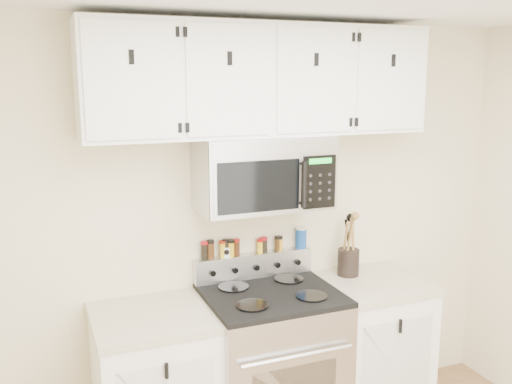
# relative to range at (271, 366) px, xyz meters

# --- Properties ---
(back_wall) EXTENTS (3.50, 0.01, 2.50)m
(back_wall) POSITION_rel_range_xyz_m (0.00, 0.32, 0.76)
(back_wall) COLOR beige
(back_wall) RESTS_ON floor
(range) EXTENTS (0.76, 0.65, 1.10)m
(range) POSITION_rel_range_xyz_m (0.00, 0.00, 0.00)
(range) COLOR #B7B7BA
(range) RESTS_ON floor
(base_cabinet_right) EXTENTS (0.64, 0.62, 0.92)m
(base_cabinet_right) POSITION_rel_range_xyz_m (0.69, 0.02, -0.03)
(base_cabinet_right) COLOR white
(base_cabinet_right) RESTS_ON floor
(microwave) EXTENTS (0.76, 0.44, 0.42)m
(microwave) POSITION_rel_range_xyz_m (0.00, 0.13, 1.14)
(microwave) COLOR #9E9EA3
(microwave) RESTS_ON back_wall
(upper_cabinets) EXTENTS (2.00, 0.35, 0.62)m
(upper_cabinets) POSITION_rel_range_xyz_m (-0.00, 0.15, 1.66)
(upper_cabinets) COLOR white
(upper_cabinets) RESTS_ON back_wall
(utensil_crock) EXTENTS (0.14, 0.14, 0.40)m
(utensil_crock) POSITION_rel_range_xyz_m (0.61, 0.16, 0.53)
(utensil_crock) COLOR black
(utensil_crock) RESTS_ON base_cabinet_right
(kitchen_timer) EXTENTS (0.07, 0.06, 0.06)m
(kitchen_timer) POSITION_rel_range_xyz_m (-0.18, 0.28, 0.64)
(kitchen_timer) COLOR white
(kitchen_timer) RESTS_ON range
(salt_canister) EXTENTS (0.07, 0.07, 0.13)m
(salt_canister) POSITION_rel_range_xyz_m (0.33, 0.28, 0.68)
(salt_canister) COLOR #154596
(salt_canister) RESTS_ON range
(spice_jar_0) EXTENTS (0.04, 0.04, 0.11)m
(spice_jar_0) POSITION_rel_range_xyz_m (-0.31, 0.28, 0.67)
(spice_jar_0) COLOR black
(spice_jar_0) RESTS_ON range
(spice_jar_1) EXTENTS (0.05, 0.05, 0.11)m
(spice_jar_1) POSITION_rel_range_xyz_m (-0.28, 0.28, 0.67)
(spice_jar_1) COLOR #472711
(spice_jar_1) RESTS_ON range
(spice_jar_2) EXTENTS (0.04, 0.04, 0.10)m
(spice_jar_2) POSITION_rel_range_xyz_m (-0.20, 0.28, 0.67)
(spice_jar_2) COLOR gold
(spice_jar_2) RESTS_ON range
(spice_jar_3) EXTENTS (0.04, 0.04, 0.11)m
(spice_jar_3) POSITION_rel_range_xyz_m (-0.18, 0.28, 0.67)
(spice_jar_3) COLOR black
(spice_jar_3) RESTS_ON range
(spice_jar_4) EXTENTS (0.05, 0.05, 0.10)m
(spice_jar_4) POSITION_rel_range_xyz_m (-0.15, 0.28, 0.67)
(spice_jar_4) COLOR gold
(spice_jar_4) RESTS_ON range
(spice_jar_5) EXTENTS (0.04, 0.04, 0.10)m
(spice_jar_5) POSITION_rel_range_xyz_m (-0.11, 0.28, 0.67)
(spice_jar_5) COLOR #3B1E0E
(spice_jar_5) RESTS_ON range
(spice_jar_6) EXTENTS (0.04, 0.04, 0.09)m
(spice_jar_6) POSITION_rel_range_xyz_m (0.04, 0.28, 0.66)
(spice_jar_6) COLOR yellow
(spice_jar_6) RESTS_ON range
(spice_jar_7) EXTENTS (0.05, 0.05, 0.10)m
(spice_jar_7) POSITION_rel_range_xyz_m (0.07, 0.28, 0.66)
(spice_jar_7) COLOR black
(spice_jar_7) RESTS_ON range
(spice_jar_8) EXTENTS (0.04, 0.04, 0.09)m
(spice_jar_8) POSITION_rel_range_xyz_m (0.17, 0.28, 0.66)
(spice_jar_8) COLOR #452D10
(spice_jar_8) RESTS_ON range
(spice_jar_9) EXTENTS (0.04, 0.04, 0.09)m
(spice_jar_9) POSITION_rel_range_xyz_m (0.17, 0.28, 0.66)
(spice_jar_9) COLOR orange
(spice_jar_9) RESTS_ON range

